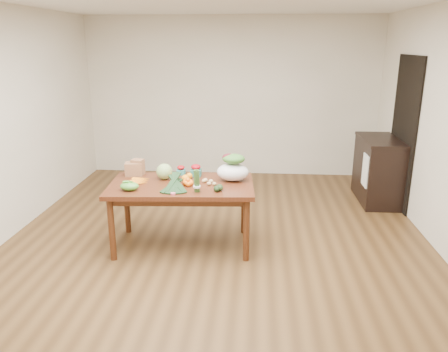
# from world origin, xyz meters

# --- Properties ---
(floor) EXTENTS (6.00, 6.00, 0.00)m
(floor) POSITION_xyz_m (0.00, 0.00, 0.00)
(floor) COLOR brown
(floor) RESTS_ON ground
(room_walls) EXTENTS (5.02, 6.02, 2.70)m
(room_walls) POSITION_xyz_m (0.00, 0.00, 1.35)
(room_walls) COLOR silver
(room_walls) RESTS_ON floor
(dining_table) EXTENTS (1.65, 0.99, 0.75)m
(dining_table) POSITION_xyz_m (-0.39, 0.01, 0.38)
(dining_table) COLOR #4F2312
(dining_table) RESTS_ON floor
(doorway_dark) EXTENTS (0.02, 1.00, 2.10)m
(doorway_dark) POSITION_xyz_m (2.48, 1.60, 1.05)
(doorway_dark) COLOR black
(doorway_dark) RESTS_ON floor
(cabinet) EXTENTS (0.52, 1.02, 0.94)m
(cabinet) POSITION_xyz_m (2.22, 1.72, 0.47)
(cabinet) COLOR black
(cabinet) RESTS_ON floor
(dish_towel) EXTENTS (0.02, 0.28, 0.45)m
(dish_towel) POSITION_xyz_m (1.96, 1.40, 0.55)
(dish_towel) COLOR white
(dish_towel) RESTS_ON cabinet
(paper_bag) EXTENTS (0.28, 0.24, 0.19)m
(paper_bag) POSITION_xyz_m (-1.00, 0.29, 0.84)
(paper_bag) COLOR #8E5B3F
(paper_bag) RESTS_ON dining_table
(cabbage) EXTENTS (0.18, 0.18, 0.18)m
(cabbage) POSITION_xyz_m (-0.61, 0.16, 0.84)
(cabbage) COLOR #8FB669
(cabbage) RESTS_ON dining_table
(strawberry_basket_a) EXTENTS (0.10, 0.10, 0.09)m
(strawberry_basket_a) POSITION_xyz_m (-0.45, 0.37, 0.79)
(strawberry_basket_a) COLOR red
(strawberry_basket_a) RESTS_ON dining_table
(strawberry_basket_b) EXTENTS (0.13, 0.13, 0.11)m
(strawberry_basket_b) POSITION_xyz_m (-0.27, 0.33, 0.80)
(strawberry_basket_b) COLOR #AD0B20
(strawberry_basket_b) RESTS_ON dining_table
(orange_a) EXTENTS (0.08, 0.08, 0.08)m
(orange_a) POSITION_xyz_m (-0.48, 0.15, 0.79)
(orange_a) COLOR #FC5E0F
(orange_a) RESTS_ON dining_table
(orange_b) EXTENTS (0.07, 0.07, 0.07)m
(orange_b) POSITION_xyz_m (-0.32, 0.20, 0.79)
(orange_b) COLOR #F9A10F
(orange_b) RESTS_ON dining_table
(orange_c) EXTENTS (0.09, 0.09, 0.09)m
(orange_c) POSITION_xyz_m (-0.35, 0.08, 0.79)
(orange_c) COLOR orange
(orange_c) RESTS_ON dining_table
(mandarin_cluster) EXTENTS (0.19, 0.19, 0.09)m
(mandarin_cluster) POSITION_xyz_m (-0.31, -0.03, 0.79)
(mandarin_cluster) COLOR orange
(mandarin_cluster) RESTS_ON dining_table
(carrots) EXTENTS (0.24, 0.26, 0.03)m
(carrots) POSITION_xyz_m (-0.88, 0.04, 0.76)
(carrots) COLOR orange
(carrots) RESTS_ON dining_table
(snap_pea_bag) EXTENTS (0.20, 0.15, 0.09)m
(snap_pea_bag) POSITION_xyz_m (-0.90, -0.25, 0.80)
(snap_pea_bag) COLOR green
(snap_pea_bag) RESTS_ON dining_table
(kale_bunch) EXTENTS (0.35, 0.42, 0.16)m
(kale_bunch) POSITION_xyz_m (-0.42, -0.25, 0.83)
(kale_bunch) COLOR black
(kale_bunch) RESTS_ON dining_table
(asparagus_bundle) EXTENTS (0.09, 0.12, 0.26)m
(asparagus_bundle) POSITION_xyz_m (-0.17, -0.26, 0.88)
(asparagus_bundle) COLOR #4D7B38
(asparagus_bundle) RESTS_ON dining_table
(potato_a) EXTENTS (0.05, 0.04, 0.04)m
(potato_a) POSITION_xyz_m (-0.14, 0.07, 0.77)
(potato_a) COLOR #D2B779
(potato_a) RESTS_ON dining_table
(potato_b) EXTENTS (0.05, 0.04, 0.04)m
(potato_b) POSITION_xyz_m (-0.07, -0.02, 0.77)
(potato_b) COLOR #DEB380
(potato_b) RESTS_ON dining_table
(potato_c) EXTENTS (0.05, 0.05, 0.04)m
(potato_c) POSITION_xyz_m (-0.06, 0.06, 0.77)
(potato_c) COLOR #D3B87A
(potato_c) RESTS_ON dining_table
(potato_d) EXTENTS (0.05, 0.05, 0.04)m
(potato_d) POSITION_xyz_m (-0.13, 0.09, 0.77)
(potato_d) COLOR tan
(potato_d) RESTS_ON dining_table
(potato_e) EXTENTS (0.05, 0.04, 0.04)m
(potato_e) POSITION_xyz_m (-0.01, -0.02, 0.77)
(potato_e) COLOR #DBCA7E
(potato_e) RESTS_ON dining_table
(avocado_a) EXTENTS (0.09, 0.11, 0.06)m
(avocado_a) POSITION_xyz_m (0.03, -0.22, 0.78)
(avocado_a) COLOR black
(avocado_a) RESTS_ON dining_table
(avocado_b) EXTENTS (0.09, 0.12, 0.07)m
(avocado_b) POSITION_xyz_m (0.06, -0.19, 0.78)
(avocado_b) COLOR black
(avocado_b) RESTS_ON dining_table
(salad_bag) EXTENTS (0.38, 0.30, 0.28)m
(salad_bag) POSITION_xyz_m (0.18, 0.17, 0.89)
(salad_bag) COLOR white
(salad_bag) RESTS_ON dining_table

